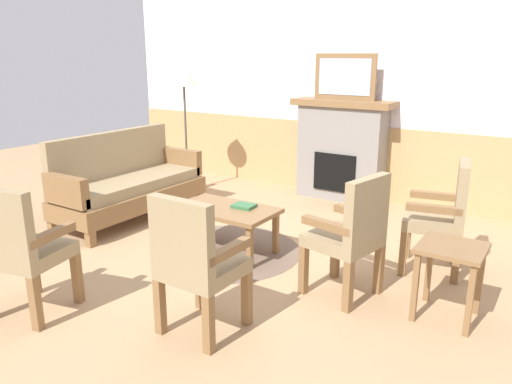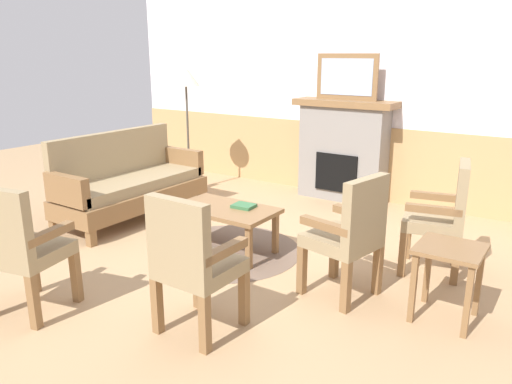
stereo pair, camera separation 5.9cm
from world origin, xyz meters
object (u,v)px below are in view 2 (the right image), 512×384
couch (130,184)px  armchair_front_center (192,259)px  floor_lamp_by_couch (186,84)px  framed_picture (347,77)px  armchair_near_fireplace (350,232)px  armchair_by_window_left (443,213)px  side_table (449,262)px  book_on_table (244,206)px  coffee_table (226,213)px  fireplace (343,149)px  armchair_front_left (20,245)px

couch → armchair_front_center: bearing=-33.2°
armchair_front_center → floor_lamp_by_couch: (-2.45, 2.72, 0.91)m
couch → framed_picture: bearing=50.9°
armchair_near_fireplace → armchair_by_window_left: bearing=61.6°
armchair_near_fireplace → side_table: 0.73m
framed_picture → side_table: size_ratio=1.45×
side_table → book_on_table: bearing=173.5°
side_table → floor_lamp_by_couch: size_ratio=0.33×
coffee_table → armchair_by_window_left: size_ratio=0.98×
floor_lamp_by_couch → couch: bearing=-80.3°
fireplace → couch: (-1.69, -2.08, -0.26)m
book_on_table → floor_lamp_by_couch: 2.54m
armchair_near_fireplace → side_table: armchair_near_fireplace is taller
coffee_table → armchair_front_center: (0.70, -1.27, 0.15)m
couch → armchair_by_window_left: bearing=7.9°
armchair_by_window_left → armchair_front_left: size_ratio=1.00×
book_on_table → side_table: 1.93m
fireplace → armchair_front_left: fireplace is taller
armchair_front_center → side_table: bearing=40.2°
fireplace → armchair_front_center: size_ratio=1.33×
book_on_table → floor_lamp_by_couch: bearing=144.3°
couch → armchair_near_fireplace: 2.91m
coffee_table → side_table: side_table is taller
book_on_table → armchair_front_center: size_ratio=0.20×
coffee_table → armchair_front_center: bearing=-61.0°
framed_picture → armchair_front_center: bearing=-81.3°
framed_picture → armchair_front_center: size_ratio=0.82×
couch → floor_lamp_by_couch: 1.66m
book_on_table → armchair_front_left: size_ratio=0.20×
framed_picture → coffee_table: 2.57m
framed_picture → floor_lamp_by_couch: 2.08m
coffee_table → side_table: (2.06, -0.12, 0.05)m
floor_lamp_by_couch → armchair_front_left: bearing=-68.4°
fireplace → side_table: fireplace is taller
armchair_near_fireplace → armchair_by_window_left: size_ratio=1.00×
floor_lamp_by_couch → book_on_table: bearing=-35.7°
armchair_front_left → armchair_by_window_left: bearing=46.6°
armchair_by_window_left → coffee_table: bearing=-160.0°
coffee_table → armchair_by_window_left: armchair_by_window_left is taller
armchair_by_window_left → floor_lamp_by_couch: floor_lamp_by_couch is taller
framed_picture → couch: 2.92m
coffee_table → side_table: bearing=-3.5°
armchair_front_left → side_table: bearing=32.8°
book_on_table → armchair_by_window_left: bearing=18.8°
side_table → coffee_table: bearing=176.5°
armchair_front_center → floor_lamp_by_couch: 3.78m
side_table → floor_lamp_by_couch: 4.24m
book_on_table → framed_picture: bearing=89.6°
framed_picture → armchair_by_window_left: size_ratio=0.82×
armchair_front_center → floor_lamp_by_couch: size_ratio=0.58×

